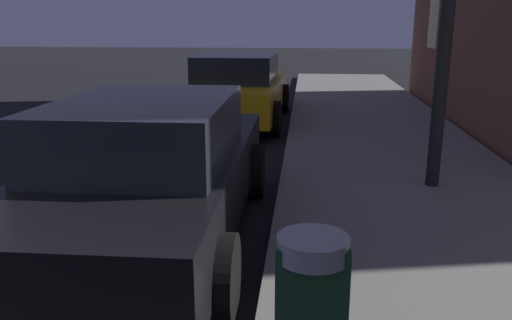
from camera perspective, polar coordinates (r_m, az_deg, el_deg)
name	(u,v)px	position (r m, az deg, el deg)	size (l,w,h in m)	color
car_black	(152,172)	(5.05, -11.43, -1.33)	(1.99, 4.47, 1.43)	black
car_yellow_cab	(238,89)	(11.10, -2.05, 7.84)	(2.10, 4.32, 1.43)	gold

